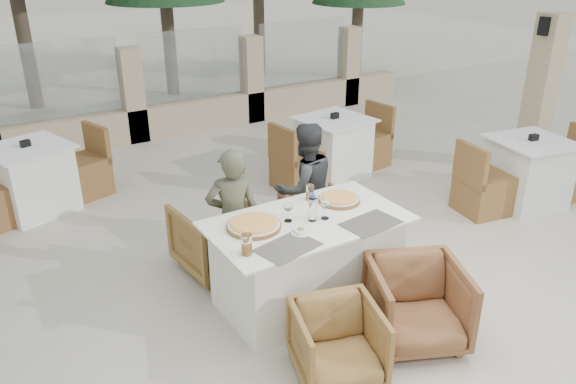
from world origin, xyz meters
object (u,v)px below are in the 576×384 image
wine_glass_centre (288,211)px  bg_table_a (33,179)px  diner_left (233,219)px  armchair_near_right (417,304)px  pizza_right (339,199)px  pizza_left (254,225)px  armchair_far_right (315,221)px  water_bottle (313,207)px  beer_glass_right (310,192)px  wine_glass_near (325,208)px  diner_right (305,188)px  beer_glass_left (247,244)px  olive_dish (301,231)px  armchair_near_left (338,343)px  armchair_far_left (217,236)px  bg_table_b (334,147)px  dining_table (307,262)px  bg_table_c (527,172)px

wine_glass_centre → bg_table_a: 3.37m
diner_left → bg_table_a: diner_left is taller
armchair_near_right → pizza_right: bearing=114.5°
pizza_left → armchair_far_right: bearing=32.1°
water_bottle → beer_glass_right: 0.40m
pizza_right → bg_table_a: pizza_right is taller
water_bottle → wine_glass_near: size_ratio=1.25×
diner_right → bg_table_a: bearing=-44.0°
beer_glass_left → armchair_far_right: (1.25, 0.96, -0.57)m
beer_glass_left → olive_dish: beer_glass_left is taller
beer_glass_left → bg_table_a: bearing=106.7°
armchair_near_left → diner_right: size_ratio=0.46×
wine_glass_near → armchair_far_right: 1.09m
beer_glass_right → bg_table_a: bearing=124.4°
wine_glass_near → bg_table_a: size_ratio=0.11×
beer_glass_right → olive_dish: size_ratio=1.24×
armchair_far_left → diner_left: size_ratio=0.55×
olive_dish → bg_table_b: 3.07m
dining_table → diner_right: 0.94m
armchair_far_left → armchair_near_left: size_ratio=1.18×
pizza_right → bg_table_a: bearing=125.4°
dining_table → pizza_right: pizza_right is taller
pizza_right → bg_table_a: 3.58m
pizza_right → beer_glass_right: size_ratio=2.62×
water_bottle → armchair_far_right: size_ratio=0.38×
bg_table_a → diner_left: bearing=-80.1°
beer_glass_left → diner_right: 1.51m
pizza_right → diner_left: size_ratio=0.28×
pizza_left → pizza_right: pizza_left is taller
beer_glass_left → bg_table_a: (-0.98, 3.26, -0.46)m
armchair_far_right → diner_left: size_ratio=0.48×
wine_glass_centre → wine_glass_near: size_ratio=1.00×
pizza_left → olive_dish: 0.37m
diner_left → bg_table_c: bearing=-165.2°
armchair_near_left → bg_table_b: 3.68m
dining_table → armchair_far_right: 0.95m
pizza_left → wine_glass_near: size_ratio=2.32×
wine_glass_centre → pizza_left: bearing=171.8°
beer_glass_left → diner_left: (0.28, 0.78, -0.21)m
armchair_far_left → wine_glass_centre: bearing=101.6°
armchair_near_left → bg_table_a: size_ratio=0.36×
olive_dish → armchair_near_left: olive_dish is taller
dining_table → beer_glass_right: size_ratio=11.71×
diner_left → bg_table_a: bearing=-44.2°
wine_glass_centre → armchair_far_left: bearing=107.3°
beer_glass_right → armchair_far_left: (-0.63, 0.58, -0.52)m
olive_dish → armchair_far_left: bearing=102.5°
armchair_near_left → diner_right: bearing=80.9°
beer_glass_right → armchair_near_right: bearing=-80.2°
armchair_near_right → diner_right: (0.04, 1.61, 0.33)m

